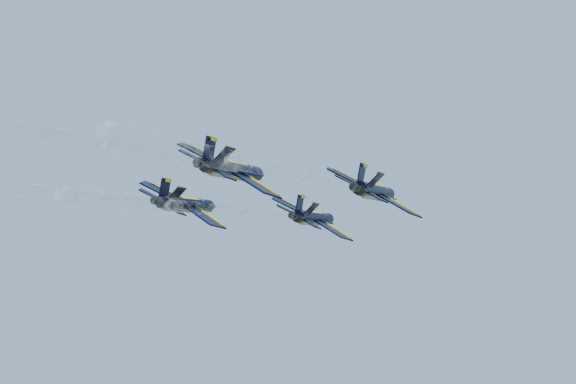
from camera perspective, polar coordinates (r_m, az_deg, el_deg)
The scene contains 7 objects.
jet_lead at distance 118.77m, azimuth 1.71°, elevation -1.71°, with size 10.64×16.47×6.72m.
jet_left at distance 110.19m, azimuth -6.55°, elevation -0.82°, with size 10.64×16.47×6.72m.
jet_right at distance 102.72m, azimuth 5.66°, elevation -0.01°, with size 10.64×16.47×6.72m.
jet_slot at distance 91.88m, azimuth -3.54°, elevation 1.40°, with size 10.64×16.47×6.72m.
smoke_trail_lead at distance 83.52m, azimuth -5.83°, elevation 2.84°, with size 15.22×49.43×2.18m.
smoke_trail_right at distance 67.01m, azimuth -1.62°, elevation 6.56°, with size 15.22×49.43×2.18m.
smoke_trail_slot at distance 59.55m, azimuth -17.53°, elevation 9.59°, with size 15.22×49.43×2.18m.
Camera 1 is at (61.02, -84.09, 84.32)m, focal length 55.00 mm.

